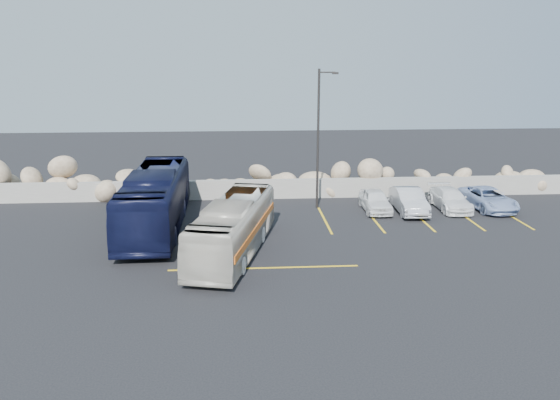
{
  "coord_description": "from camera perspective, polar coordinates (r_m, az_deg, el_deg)",
  "views": [
    {
      "loc": [
        -1.8,
        -21.27,
        8.56
      ],
      "look_at": [
        -0.06,
        4.0,
        1.96
      ],
      "focal_mm": 35.0,
      "sensor_mm": 36.0,
      "label": 1
    }
  ],
  "objects": [
    {
      "name": "lamppost",
      "position": [
        31.36,
        4.1,
        6.76
      ],
      "size": [
        1.14,
        0.18,
        8.0
      ],
      "color": "#2B2826",
      "rests_on": "ground"
    },
    {
      "name": "ground",
      "position": [
        22.99,
        0.83,
        -7.25
      ],
      "size": [
        90.0,
        90.0,
        0.0
      ],
      "primitive_type": "plane",
      "color": "black",
      "rests_on": "ground"
    },
    {
      "name": "car_c",
      "position": [
        33.3,
        17.33,
        0.08
      ],
      "size": [
        1.66,
        4.07,
        1.18
      ],
      "primitive_type": "imported",
      "rotation": [
        0.0,
        0.0,
        -0.0
      ],
      "color": "white",
      "rests_on": "ground"
    },
    {
      "name": "car_a",
      "position": [
        31.86,
        9.92,
        -0.05
      ],
      "size": [
        1.5,
        3.65,
        1.24
      ],
      "primitive_type": "imported",
      "rotation": [
        0.0,
        0.0,
        -0.01
      ],
      "color": "white",
      "rests_on": "ground"
    },
    {
      "name": "car_b",
      "position": [
        31.98,
        13.32,
        -0.05
      ],
      "size": [
        1.6,
        4.19,
        1.36
      ],
      "primitive_type": "imported",
      "rotation": [
        0.0,
        0.0,
        -0.04
      ],
      "color": "silver",
      "rests_on": "ground"
    },
    {
      "name": "seawall",
      "position": [
        34.25,
        -0.83,
        1.17
      ],
      "size": [
        60.0,
        0.4,
        1.2
      ],
      "primitive_type": "cube",
      "color": "gray",
      "rests_on": "ground"
    },
    {
      "name": "tour_coach",
      "position": [
        28.71,
        -12.87,
        0.06
      ],
      "size": [
        2.74,
        11.03,
        3.06
      ],
      "primitive_type": "imported",
      "rotation": [
        0.0,
        0.0,
        0.02
      ],
      "color": "black",
      "rests_on": "ground"
    },
    {
      "name": "riprap_pile",
      "position": [
        35.27,
        -0.94,
        2.73
      ],
      "size": [
        54.0,
        2.8,
        2.6
      ],
      "primitive_type": null,
      "color": "#9C8366",
      "rests_on": "ground"
    },
    {
      "name": "parking_lines",
      "position": [
        28.89,
        9.14,
        -2.8
      ],
      "size": [
        18.16,
        9.36,
        0.01
      ],
      "color": "yellow",
      "rests_on": "ground"
    },
    {
      "name": "car_d",
      "position": [
        34.09,
        20.9,
        0.15
      ],
      "size": [
        2.4,
        4.57,
        1.23
      ],
      "primitive_type": "imported",
      "rotation": [
        0.0,
        0.0,
        0.08
      ],
      "color": "#90A4CC",
      "rests_on": "ground"
    },
    {
      "name": "vintage_bus",
      "position": [
        24.46,
        -4.87,
        -2.86
      ],
      "size": [
        4.1,
        9.15,
        2.48
      ],
      "primitive_type": "imported",
      "rotation": [
        0.0,
        0.0,
        -0.24
      ],
      "color": "beige",
      "rests_on": "ground"
    }
  ]
}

